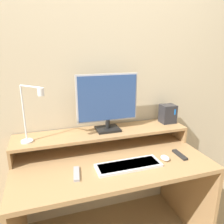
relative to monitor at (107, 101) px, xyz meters
The scene contains 10 objects.
wall_back 0.23m from the monitor, 104.43° to the left, with size 6.00×0.05×2.50m.
desk 0.62m from the monitor, 100.54° to the right, with size 1.38×0.72×0.72m.
monitor_shelf 0.26m from the monitor, 161.61° to the right, with size 1.38×0.29×0.14m.
monitor is the anchor object (origin of this frame).
desk_lamp 0.57m from the monitor, behind, with size 0.19×0.19×0.41m.
router_dock 0.58m from the monitor, ahead, with size 0.13×0.11×0.16m.
keyboard 0.52m from the monitor, 84.23° to the right, with size 0.45×0.15×0.02m.
mouse 0.60m from the monitor, 48.35° to the right, with size 0.06×0.08×0.03m.
remote_control 0.60m from the monitor, 131.65° to the right, with size 0.06×0.16×0.02m.
remote_secondary 0.68m from the monitor, 36.32° to the right, with size 0.04×0.16×0.02m.
Camera 1 is at (-0.43, -0.99, 1.50)m, focal length 35.00 mm.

